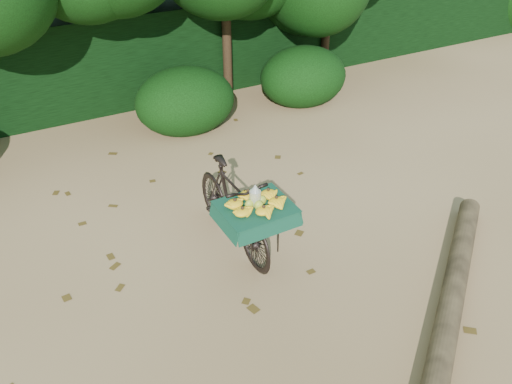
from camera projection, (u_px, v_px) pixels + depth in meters
ground at (204, 302)px, 6.26m from camera, size 80.00×80.00×0.00m
vendor_bicycle at (234, 207)px, 6.82m from camera, size 0.84×1.92×1.16m
fallen_log at (453, 291)px, 6.22m from camera, size 3.06×2.50×0.27m
hedge_backdrop at (72, 59)px, 10.41m from camera, size 26.00×1.80×1.80m
tree_row at (30, 16)px, 8.95m from camera, size 14.50×2.00×4.00m
bush_clumps at (131, 115)px, 9.38m from camera, size 8.80×1.70×0.90m
leaf_litter at (184, 268)px, 6.74m from camera, size 7.00×7.30×0.01m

